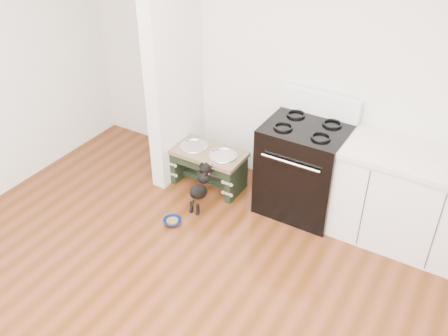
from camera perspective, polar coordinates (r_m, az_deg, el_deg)
room_shell at (r=2.76m, az=-11.68°, el=0.03°), size 5.00×5.00×5.00m
partition_wall at (r=5.00m, az=-5.78°, el=12.89°), size 0.15×0.80×2.70m
oven_range at (r=4.83m, az=9.09°, el=0.15°), size 0.76×0.69×1.14m
cabinet_run at (r=4.67m, az=20.24°, el=-3.42°), size 1.24×0.64×0.91m
dog_feeder at (r=5.17m, az=-1.84°, el=0.76°), size 0.77×0.41×0.44m
puppy at (r=4.89m, az=-2.70°, el=-2.06°), size 0.13×0.40×0.47m
floor_bowl at (r=4.84m, az=-5.92°, el=-6.11°), size 0.21×0.21×0.06m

